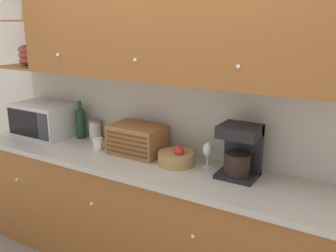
{
  "coord_description": "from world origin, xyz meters",
  "views": [
    {
      "loc": [
        1.33,
        -2.42,
        1.92
      ],
      "look_at": [
        0.0,
        -0.21,
        1.19
      ],
      "focal_mm": 40.0,
      "sensor_mm": 36.0,
      "label": 1
    }
  ],
  "objects_px": {
    "bread_box": "(137,140)",
    "storage_canister": "(95,130)",
    "coffee_maker": "(240,150)",
    "microwave": "(45,119)",
    "mug": "(98,144)",
    "wine_glass": "(208,151)",
    "fruit_basket": "(176,158)",
    "wine_bottle": "(81,121)"
  },
  "relations": [
    {
      "from": "bread_box",
      "to": "storage_canister",
      "type": "bearing_deg",
      "value": 168.17
    },
    {
      "from": "bread_box",
      "to": "coffee_maker",
      "type": "height_order",
      "value": "coffee_maker"
    },
    {
      "from": "microwave",
      "to": "mug",
      "type": "distance_m",
      "value": 0.69
    },
    {
      "from": "microwave",
      "to": "storage_canister",
      "type": "bearing_deg",
      "value": 15.08
    },
    {
      "from": "storage_canister",
      "to": "wine_glass",
      "type": "relative_size",
      "value": 0.89
    },
    {
      "from": "storage_canister",
      "to": "microwave",
      "type": "bearing_deg",
      "value": -164.92
    },
    {
      "from": "microwave",
      "to": "wine_glass",
      "type": "relative_size",
      "value": 2.84
    },
    {
      "from": "bread_box",
      "to": "coffee_maker",
      "type": "relative_size",
      "value": 1.15
    },
    {
      "from": "storage_canister",
      "to": "wine_glass",
      "type": "bearing_deg",
      "value": -4.6
    },
    {
      "from": "fruit_basket",
      "to": "wine_glass",
      "type": "relative_size",
      "value": 1.42
    },
    {
      "from": "wine_bottle",
      "to": "fruit_basket",
      "type": "relative_size",
      "value": 1.25
    },
    {
      "from": "mug",
      "to": "wine_glass",
      "type": "relative_size",
      "value": 0.5
    },
    {
      "from": "bread_box",
      "to": "fruit_basket",
      "type": "height_order",
      "value": "bread_box"
    },
    {
      "from": "mug",
      "to": "storage_canister",
      "type": "bearing_deg",
      "value": 136.77
    },
    {
      "from": "wine_bottle",
      "to": "mug",
      "type": "relative_size",
      "value": 3.57
    },
    {
      "from": "mug",
      "to": "coffee_maker",
      "type": "distance_m",
      "value": 1.17
    },
    {
      "from": "wine_bottle",
      "to": "storage_canister",
      "type": "distance_m",
      "value": 0.15
    },
    {
      "from": "bread_box",
      "to": "fruit_basket",
      "type": "xyz_separation_m",
      "value": [
        0.37,
        -0.04,
        -0.06
      ]
    },
    {
      "from": "fruit_basket",
      "to": "coffee_maker",
      "type": "distance_m",
      "value": 0.48
    },
    {
      "from": "mug",
      "to": "wine_glass",
      "type": "xyz_separation_m",
      "value": [
        0.92,
        0.1,
        0.08
      ]
    },
    {
      "from": "storage_canister",
      "to": "mug",
      "type": "relative_size",
      "value": 1.8
    },
    {
      "from": "microwave",
      "to": "storage_canister",
      "type": "relative_size",
      "value": 3.18
    },
    {
      "from": "coffee_maker",
      "to": "mug",
      "type": "bearing_deg",
      "value": -176.21
    },
    {
      "from": "storage_canister",
      "to": "wine_bottle",
      "type": "bearing_deg",
      "value": -166.41
    },
    {
      "from": "microwave",
      "to": "bread_box",
      "type": "xyz_separation_m",
      "value": [
        1.01,
        0.02,
        -0.03
      ]
    },
    {
      "from": "microwave",
      "to": "coffee_maker",
      "type": "distance_m",
      "value": 1.84
    },
    {
      "from": "coffee_maker",
      "to": "bread_box",
      "type": "bearing_deg",
      "value": 179.82
    },
    {
      "from": "mug",
      "to": "bread_box",
      "type": "relative_size",
      "value": 0.23
    },
    {
      "from": "microwave",
      "to": "wine_glass",
      "type": "xyz_separation_m",
      "value": [
        1.6,
        0.04,
        -0.02
      ]
    },
    {
      "from": "microwave",
      "to": "storage_canister",
      "type": "height_order",
      "value": "microwave"
    },
    {
      "from": "wine_bottle",
      "to": "wine_glass",
      "type": "xyz_separation_m",
      "value": [
        1.25,
        -0.06,
        -0.02
      ]
    },
    {
      "from": "storage_canister",
      "to": "mug",
      "type": "bearing_deg",
      "value": -43.23
    },
    {
      "from": "bread_box",
      "to": "wine_glass",
      "type": "relative_size",
      "value": 2.18
    },
    {
      "from": "wine_bottle",
      "to": "bread_box",
      "type": "height_order",
      "value": "wine_bottle"
    },
    {
      "from": "storage_canister",
      "to": "fruit_basket",
      "type": "xyz_separation_m",
      "value": [
        0.9,
        -0.15,
        -0.03
      ]
    },
    {
      "from": "wine_bottle",
      "to": "wine_glass",
      "type": "height_order",
      "value": "wine_bottle"
    },
    {
      "from": "coffee_maker",
      "to": "microwave",
      "type": "bearing_deg",
      "value": -179.51
    },
    {
      "from": "bread_box",
      "to": "wine_glass",
      "type": "xyz_separation_m",
      "value": [
        0.59,
        0.02,
        0.01
      ]
    },
    {
      "from": "mug",
      "to": "fruit_basket",
      "type": "distance_m",
      "value": 0.7
    },
    {
      "from": "storage_canister",
      "to": "mug",
      "type": "distance_m",
      "value": 0.28
    },
    {
      "from": "storage_canister",
      "to": "fruit_basket",
      "type": "distance_m",
      "value": 0.92
    },
    {
      "from": "mug",
      "to": "bread_box",
      "type": "height_order",
      "value": "bread_box"
    }
  ]
}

